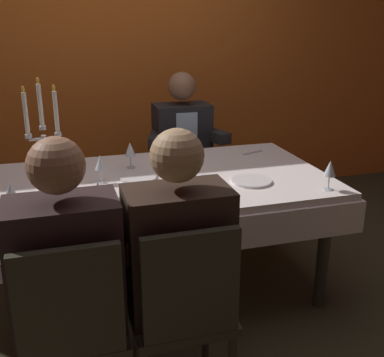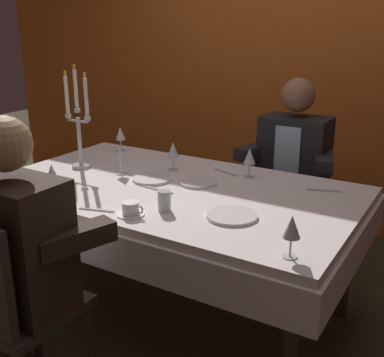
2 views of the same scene
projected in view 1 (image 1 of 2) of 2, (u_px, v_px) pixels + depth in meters
ground_plane at (166, 288)px, 3.01m from camera, size 12.00×12.00×0.00m
back_wall at (118, 50)px, 4.08m from camera, size 6.00×0.12×2.70m
dining_table at (164, 197)px, 2.81m from camera, size 1.94×1.14×0.74m
candelabra at (44, 145)px, 2.52m from camera, size 0.19×0.11×0.60m
dinner_plate_0 at (175, 170)px, 2.89m from camera, size 0.20×0.20×0.01m
dinner_plate_1 at (251, 181)px, 2.70m from camera, size 0.23×0.23×0.01m
dinner_plate_2 at (138, 178)px, 2.75m from camera, size 0.21×0.21×0.01m
wine_glass_0 at (39, 149)px, 2.93m from camera, size 0.07×0.07×0.16m
wine_glass_1 at (193, 141)px, 3.12m from camera, size 0.07×0.07×0.16m
wine_glass_2 at (98, 191)px, 2.23m from camera, size 0.07×0.07×0.16m
wine_glass_3 at (11, 192)px, 2.23m from camera, size 0.07×0.07×0.16m
wine_glass_4 at (130, 150)px, 2.91m from camera, size 0.07×0.07×0.16m
wine_glass_5 at (330, 169)px, 2.55m from camera, size 0.07×0.07×0.16m
wine_glass_6 at (100, 163)px, 2.65m from camera, size 0.07×0.07×0.16m
water_tumbler_0 at (206, 184)px, 2.53m from camera, size 0.06×0.06×0.09m
coffee_cup_0 at (196, 198)px, 2.39m from camera, size 0.13×0.12×0.06m
spoon_0 at (253, 153)px, 3.26m from camera, size 0.17×0.07×0.01m
knife_1 at (163, 183)px, 2.68m from camera, size 0.19×0.04×0.01m
fork_2 at (172, 159)px, 3.12m from camera, size 0.17×0.07×0.01m
fork_3 at (164, 209)px, 2.32m from camera, size 0.17×0.06×0.01m
seated_diner_0 at (66, 266)px, 1.81m from camera, size 0.63×0.48×1.24m
seated_diner_1 at (178, 250)px, 1.93m from camera, size 0.63×0.48×1.24m
seated_diner_2 at (182, 138)px, 3.67m from camera, size 0.63×0.48×1.24m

